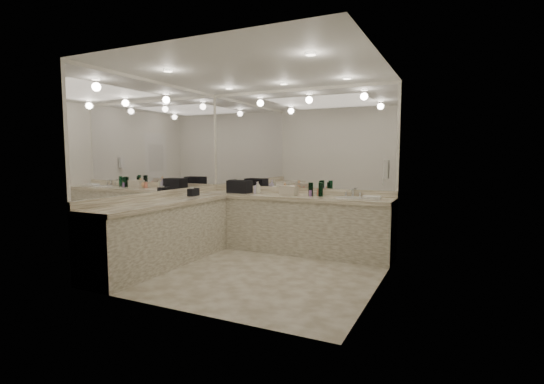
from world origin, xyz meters
The scene contains 38 objects.
floor centered at (0.00, 0.00, 0.00)m, with size 3.20×3.20×0.00m, color beige.
ceiling centered at (0.00, 0.00, 2.60)m, with size 3.20×3.20×0.00m, color white.
wall_back centered at (0.00, 1.50, 1.30)m, with size 3.20×0.02×2.60m, color silver.
wall_left centered at (-1.60, 0.00, 1.30)m, with size 0.02×3.00×2.60m, color silver.
wall_right centered at (1.60, 0.00, 1.30)m, with size 0.02×3.00×2.60m, color silver.
vanity_back_base centered at (0.00, 1.20, 0.42)m, with size 3.20×0.60×0.84m, color silver.
vanity_back_top centered at (0.00, 1.19, 0.87)m, with size 3.20×0.64×0.06m, color white.
vanity_left_base centered at (-1.30, -0.30, 0.42)m, with size 0.60×2.40×0.84m, color silver.
vanity_left_top centered at (-1.29, -0.30, 0.87)m, with size 0.64×2.42×0.06m, color white.
backsplash_back centered at (0.00, 1.48, 0.95)m, with size 3.20×0.04×0.10m, color white.
backsplash_left centered at (-1.58, 0.00, 0.95)m, with size 0.04×3.00×0.10m, color white.
mirror_back centered at (0.00, 1.49, 1.77)m, with size 3.12×0.01×1.55m, color white.
mirror_left centered at (-1.59, 0.00, 1.77)m, with size 0.01×2.92×1.55m, color white.
sink centered at (0.95, 1.20, 0.90)m, with size 0.44×0.44×0.03m, color white.
faucet centered at (0.95, 1.41, 0.97)m, with size 0.24×0.16×0.14m, color silver.
wall_phone centered at (1.56, 0.70, 1.35)m, with size 0.06×0.10×0.24m, color white.
door centered at (1.59, -0.50, 1.05)m, with size 0.02×0.82×2.10m, color white.
black_toiletry_bag centered at (-0.91, 1.19, 1.01)m, with size 0.37×0.24×0.21m, color black.
black_bag_spill centered at (-1.30, 0.44, 0.96)m, with size 0.09×0.21×0.11m, color black.
cream_cosmetic_case centered at (0.00, 1.15, 0.98)m, with size 0.26×0.16×0.15m, color beige.
hand_towel centered at (1.27, 1.21, 0.92)m, with size 0.26×0.17×0.04m, color white.
lotion_left centered at (-1.30, 0.40, 0.97)m, with size 0.06×0.06×0.14m, color white.
soap_bottle_a centered at (-0.56, 1.18, 1.00)m, with size 0.08×0.08×0.20m, color beige.
soap_bottle_b centered at (-0.59, 1.20, 1.00)m, with size 0.09×0.09×0.20m, color silver.
soap_bottle_c centered at (-0.08, 1.19, 1.00)m, with size 0.15×0.15×0.19m, color #FFC786.
green_bottle_0 centered at (0.33, 1.24, 1.00)m, with size 0.07×0.07×0.21m, color #0C4926.
green_bottle_1 centered at (0.48, 1.28, 0.99)m, with size 0.06×0.06×0.19m, color #0C4926.
green_bottle_2 centered at (0.34, 1.20, 1.00)m, with size 0.07×0.07×0.21m, color #0C4926.
green_bottle_3 centered at (0.49, 1.24, 1.01)m, with size 0.07×0.07×0.21m, color #0C4926.
green_bottle_4 centered at (0.33, 1.23, 1.00)m, with size 0.07×0.07×0.20m, color #0C4926.
amenity_bottle_0 centered at (-1.04, 1.26, 0.96)m, with size 0.04×0.04×0.12m, color #3F3F4C.
amenity_bottle_1 centered at (-0.85, 1.30, 0.94)m, with size 0.05×0.05×0.08m, color #E0B28C.
amenity_bottle_2 centered at (0.44, 1.27, 0.96)m, with size 0.05×0.05×0.11m, color #E57F66.
amenity_bottle_3 centered at (0.35, 1.17, 0.95)m, with size 0.04×0.04×0.09m, color #9966B2.
amenity_bottle_4 centered at (0.06, 1.32, 0.95)m, with size 0.04×0.04×0.10m, color #E57F66.
amenity_bottle_5 centered at (-0.06, 1.26, 0.95)m, with size 0.06×0.06×0.10m, color #E0B28C.
amenity_bottle_6 centered at (0.10, 1.14, 0.96)m, with size 0.04×0.04×0.11m, color #E57F66.
amenity_bottle_7 centered at (-0.17, 1.23, 0.96)m, with size 0.06×0.06×0.11m, color #E57F66.
Camera 1 is at (2.42, -4.49, 1.54)m, focal length 26.00 mm.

